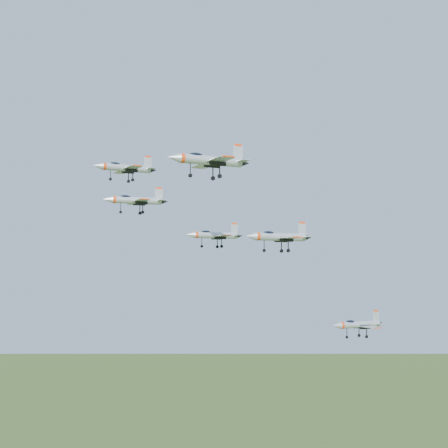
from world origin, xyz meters
name	(u,v)px	position (x,y,z in m)	size (l,w,h in m)	color
jet_lead	(125,168)	(-13.41, 8.68, 155.97)	(12.70, 10.59, 3.40)	#B0B7BD
jet_left_high	(135,200)	(-13.94, -2.90, 148.61)	(11.33, 9.29, 3.04)	#B0B7BD
jet_right_high	(208,160)	(-5.86, -17.47, 153.61)	(13.87, 11.48, 3.71)	#B0B7BD
jet_left_low	(214,235)	(2.78, 3.84, 143.33)	(11.61, 9.57, 3.11)	#B0B7BD
jet_right_low	(279,237)	(10.27, -8.54, 142.57)	(13.20, 10.91, 3.53)	#B0B7BD
jet_trail	(358,324)	(31.93, 0.47, 125.95)	(12.77, 10.62, 3.41)	#B0B7BD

